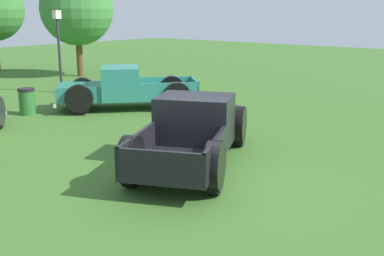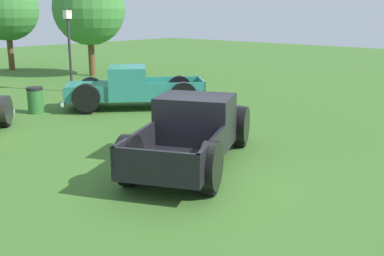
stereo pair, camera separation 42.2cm
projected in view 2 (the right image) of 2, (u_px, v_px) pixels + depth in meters
The scene contains 7 objects.
ground_plane at pixel (191, 177), 10.33m from camera, with size 80.00×80.00×0.00m, color #3D6B28.
pickup_truck_foreground at pixel (196, 129), 11.37m from camera, with size 5.59×4.03×1.63m.
pickup_truck_behind_left at pixel (126, 89), 17.45m from camera, with size 5.16×4.83×1.60m.
lamp_post_near at pixel (70, 49), 20.85m from camera, with size 0.36×0.36×3.73m.
trash_can at pixel (35, 100), 16.72m from camera, with size 0.59×0.59×0.95m.
oak_tree_east at pixel (7, 9), 28.29m from camera, with size 3.84×3.84×5.66m.
oak_tree_west at pixel (89, 9), 25.76m from camera, with size 4.05×4.05×5.78m.
Camera 2 is at (-7.20, -6.56, 3.60)m, focal length 42.99 mm.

